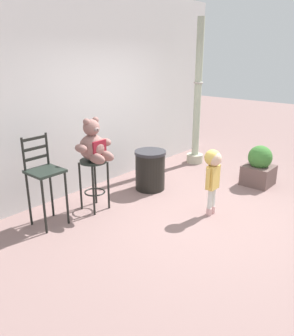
% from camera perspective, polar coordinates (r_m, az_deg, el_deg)
% --- Properties ---
extents(ground_plane, '(24.00, 24.00, 0.00)m').
position_cam_1_polar(ground_plane, '(5.13, 8.92, -7.68)').
color(ground_plane, '#846763').
extents(building_wall, '(6.42, 0.30, 3.28)m').
position_cam_1_polar(building_wall, '(6.08, -8.81, 12.68)').
color(building_wall, silver).
rests_on(building_wall, ground_plane).
extents(bar_stool_with_teddy, '(0.39, 0.39, 0.78)m').
position_cam_1_polar(bar_stool_with_teddy, '(5.10, -8.83, -1.04)').
color(bar_stool_with_teddy, black).
rests_on(bar_stool_with_teddy, ground_plane).
extents(teddy_bear, '(0.59, 0.53, 0.62)m').
position_cam_1_polar(teddy_bear, '(4.95, -8.86, 3.79)').
color(teddy_bear, '#8A615B').
rests_on(teddy_bear, bar_stool_with_teddy).
extents(child_walking, '(0.31, 0.25, 0.98)m').
position_cam_1_polar(child_walking, '(4.91, 10.90, -0.04)').
color(child_walking, '#D8A7A4').
rests_on(child_walking, ground_plane).
extents(trash_bin, '(0.53, 0.53, 0.68)m').
position_cam_1_polar(trash_bin, '(5.86, 0.53, -0.33)').
color(trash_bin, black).
rests_on(trash_bin, ground_plane).
extents(lamppost, '(0.34, 0.34, 2.89)m').
position_cam_1_polar(lamppost, '(7.18, 8.32, 9.71)').
color(lamppost, '#B1AE96').
rests_on(lamppost, ground_plane).
extents(bar_chair_empty, '(0.42, 0.42, 1.23)m').
position_cam_1_polar(bar_chair_empty, '(4.75, -16.70, -1.22)').
color(bar_chair_empty, black).
rests_on(bar_chair_empty, ground_plane).
extents(planter_with_shrub, '(0.49, 0.49, 0.72)m').
position_cam_1_polar(planter_with_shrub, '(6.37, 18.12, 0.16)').
color(planter_with_shrub, brown).
rests_on(planter_with_shrub, ground_plane).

